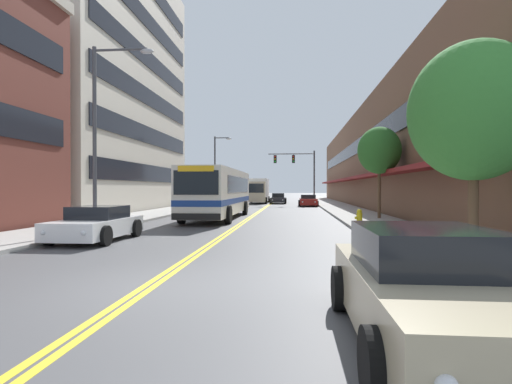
# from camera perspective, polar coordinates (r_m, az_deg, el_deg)

# --- Properties ---
(ground_plane) EXTENTS (240.00, 240.00, 0.00)m
(ground_plane) POSITION_cam_1_polar(r_m,az_deg,el_deg) (44.61, 1.75, -1.93)
(ground_plane) COLOR #4C4C4F
(sidewalk_left) EXTENTS (3.52, 106.00, 0.14)m
(sidewalk_left) POSITION_cam_1_polar(r_m,az_deg,el_deg) (45.65, -7.39, -1.79)
(sidewalk_left) COLOR #9E9B96
(sidewalk_left) RESTS_ON ground_plane
(sidewalk_right) EXTENTS (3.52, 106.00, 0.14)m
(sidewalk_right) POSITION_cam_1_polar(r_m,az_deg,el_deg) (44.75, 11.07, -1.84)
(sidewalk_right) COLOR #9E9B96
(sidewalk_right) RESTS_ON ground_plane
(centre_line) EXTENTS (0.34, 106.00, 0.01)m
(centre_line) POSITION_cam_1_polar(r_m,az_deg,el_deg) (44.61, 1.75, -1.93)
(centre_line) COLOR yellow
(centre_line) RESTS_ON ground_plane
(office_tower_left) EXTENTS (12.08, 21.82, 22.20)m
(office_tower_left) POSITION_cam_1_polar(r_m,az_deg,el_deg) (38.40, -23.67, 14.32)
(office_tower_left) COLOR beige
(office_tower_left) RESTS_ON ground_plane
(storefront_row_right) EXTENTS (9.10, 68.00, 9.88)m
(storefront_row_right) POSITION_cam_1_polar(r_m,az_deg,el_deg) (45.80, 18.58, 4.29)
(storefront_row_right) COLOR brown
(storefront_row_right) RESTS_ON ground_plane
(city_bus) EXTENTS (2.84, 12.16, 3.07)m
(city_bus) POSITION_cam_1_polar(r_m,az_deg,el_deg) (25.68, -5.27, 0.13)
(city_bus) COLOR silver
(city_bus) RESTS_ON ground_plane
(car_black_parked_left_mid) EXTENTS (2.01, 4.70, 1.38)m
(car_black_parked_left_mid) POSITION_cam_1_polar(r_m,az_deg,el_deg) (37.45, -5.54, -1.42)
(car_black_parked_left_mid) COLOR black
(car_black_parked_left_mid) RESTS_ON ground_plane
(car_white_parked_left_far) EXTENTS (2.17, 4.34, 1.26)m
(car_white_parked_left_far) POSITION_cam_1_polar(r_m,az_deg,el_deg) (15.77, -21.79, -4.31)
(car_white_parked_left_far) COLOR white
(car_white_parked_left_far) RESTS_ON ground_plane
(car_beige_parked_right_foreground) EXTENTS (2.03, 4.56, 1.43)m
(car_beige_parked_right_foreground) POSITION_cam_1_polar(r_m,az_deg,el_deg) (5.41, 23.39, -12.85)
(car_beige_parked_right_foreground) COLOR #BCAD89
(car_beige_parked_right_foreground) RESTS_ON ground_plane
(car_red_parked_right_mid) EXTENTS (2.06, 4.48, 1.22)m
(car_red_parked_right_mid) POSITION_cam_1_polar(r_m,az_deg,el_deg) (43.17, 7.45, -1.25)
(car_red_parked_right_mid) COLOR maroon
(car_red_parked_right_mid) RESTS_ON ground_plane
(car_charcoal_moving_lead) EXTENTS (2.00, 4.87, 1.30)m
(car_charcoal_moving_lead) POSITION_cam_1_polar(r_m,az_deg,el_deg) (50.15, 3.21, -0.97)
(car_charcoal_moving_lead) COLOR #232328
(car_charcoal_moving_lead) RESTS_ON ground_plane
(box_truck) EXTENTS (2.60, 7.04, 3.15)m
(box_truck) POSITION_cam_1_polar(r_m,az_deg,el_deg) (51.21, 0.35, 0.21)
(box_truck) COLOR beige
(box_truck) RESTS_ON ground_plane
(traffic_signal_mast) EXTENTS (5.39, 0.38, 6.26)m
(traffic_signal_mast) POSITION_cam_1_polar(r_m,az_deg,el_deg) (46.43, 6.05, 3.65)
(traffic_signal_mast) COLOR #47474C
(traffic_signal_mast) RESTS_ON ground_plane
(street_lamp_left_near) EXTENTS (2.58, 0.28, 7.69)m
(street_lamp_left_near) POSITION_cam_1_polar(r_m,az_deg,el_deg) (17.65, -20.97, 9.33)
(street_lamp_left_near) COLOR #47474C
(street_lamp_left_near) RESTS_ON ground_plane
(street_lamp_left_far) EXTENTS (1.82, 0.28, 7.29)m
(street_lamp_left_far) POSITION_cam_1_polar(r_m,az_deg,el_deg) (41.58, -5.57, 3.85)
(street_lamp_left_far) COLOR #47474C
(street_lamp_left_far) RESTS_ON ground_plane
(street_tree_right_near) EXTENTS (3.52, 3.52, 5.87)m
(street_tree_right_near) POSITION_cam_1_polar(r_m,az_deg,el_deg) (12.86, 28.67, 10.06)
(street_tree_right_near) COLOR brown
(street_tree_right_near) RESTS_ON sidewalk_right
(street_tree_right_mid) EXTENTS (2.53, 2.53, 5.42)m
(street_tree_right_mid) POSITION_cam_1_polar(r_m,az_deg,el_deg) (24.89, 17.20, 5.67)
(street_tree_right_mid) COLOR brown
(street_tree_right_mid) RESTS_ON sidewalk_right
(fire_hydrant) EXTENTS (0.35, 0.27, 0.79)m
(fire_hydrant) POSITION_cam_1_polar(r_m,az_deg,el_deg) (19.72, 14.54, -3.52)
(fire_hydrant) COLOR yellow
(fire_hydrant) RESTS_ON sidewalk_right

